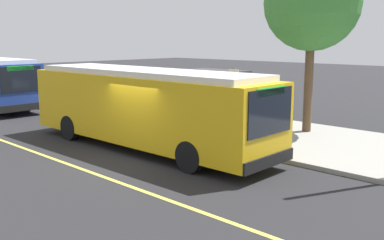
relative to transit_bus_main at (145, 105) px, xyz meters
The scene contains 8 objects.
ground_plane 2.11m from the transit_bus_main, 48.30° to the right, with size 120.00×120.00×0.00m, color #232326.
sidewalk_curb 5.30m from the transit_bus_main, 79.79° to the left, with size 44.00×6.40×0.15m, color gray.
lane_stripe_center 3.70m from the transit_bus_main, 74.35° to the right, with size 36.00×0.14×0.01m, color #E0D64C.
transit_bus_main is the anchor object (origin of this frame).
bus_shelter 5.36m from the transit_bus_main, 102.11° to the left, with size 2.90×1.60×2.48m.
waiting_bench 5.25m from the transit_bus_main, 98.94° to the left, with size 1.60×0.48×0.95m.
route_sign_post 3.33m from the transit_bus_main, 49.83° to the left, with size 0.44×0.08×2.80m.
street_tree_near_shelter 8.05m from the transit_bus_main, 63.97° to the left, with size 3.94×3.94×7.32m.
Camera 1 is at (11.75, -9.59, 4.03)m, focal length 42.02 mm.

